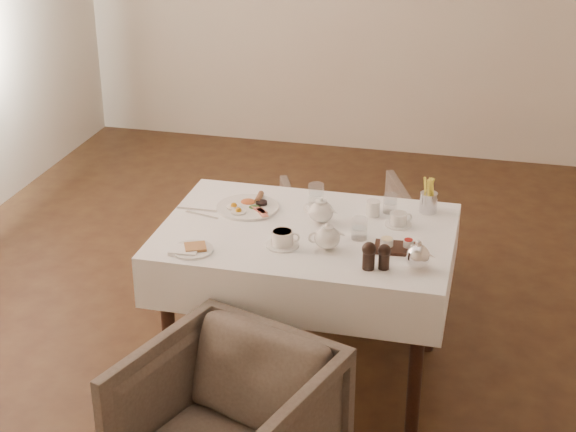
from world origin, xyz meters
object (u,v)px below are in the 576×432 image
(breakfast_plate, at_px, (248,206))
(teapot_centre, at_px, (321,210))
(armchair_near, at_px, (228,432))
(table, at_px, (307,253))
(armchair_far, at_px, (346,242))

(breakfast_plate, height_order, teapot_centre, teapot_centre)
(armchair_near, height_order, breakfast_plate, breakfast_plate)
(breakfast_plate, xyz_separation_m, teapot_centre, (0.36, -0.07, 0.05))
(armchair_near, bearing_deg, teapot_centre, 100.79)
(table, xyz_separation_m, armchair_near, (-0.10, -0.89, -0.32))
(table, height_order, teapot_centre, teapot_centre)
(armchair_far, height_order, teapot_centre, teapot_centre)
(table, height_order, armchair_far, table)
(armchair_near, relative_size, breakfast_plate, 2.46)
(table, xyz_separation_m, armchair_far, (0.04, 0.81, -0.33))
(armchair_near, xyz_separation_m, breakfast_plate, (-0.22, 1.05, 0.44))
(breakfast_plate, bearing_deg, table, -5.34)
(armchair_near, distance_m, breakfast_plate, 1.16)
(table, relative_size, breakfast_plate, 4.45)
(armchair_far, bearing_deg, table, 65.96)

